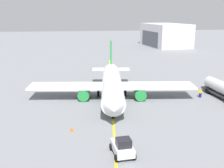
% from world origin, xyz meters
% --- Properties ---
extents(ground_plane, '(400.00, 400.00, 0.00)m').
position_xyz_m(ground_plane, '(0.00, 0.00, 0.00)').
color(ground_plane, slate).
extents(airplane, '(28.92, 31.21, 9.65)m').
position_xyz_m(airplane, '(-0.48, 0.06, 2.64)').
color(airplane, white).
rests_on(airplane, ground).
extents(fuel_tanker, '(10.33, 3.23, 3.15)m').
position_xyz_m(fuel_tanker, '(1.87, 20.79, 1.72)').
color(fuel_tanker, '#2D2D33').
rests_on(fuel_tanker, ground).
extents(pushback_tug, '(3.73, 2.52, 2.20)m').
position_xyz_m(pushback_tug, '(19.97, -1.87, 1.01)').
color(pushback_tug, silver).
rests_on(pushback_tug, ground).
extents(refueling_worker, '(0.59, 0.63, 1.71)m').
position_xyz_m(refueling_worker, '(1.21, 16.86, 0.82)').
color(refueling_worker, navy).
rests_on(refueling_worker, ground).
extents(safety_cone_nose, '(0.53, 0.53, 0.58)m').
position_xyz_m(safety_cone_nose, '(12.71, -7.52, 0.29)').
color(safety_cone_nose, '#F2590F').
rests_on(safety_cone_nose, ground).
extents(distant_hangar, '(28.55, 18.63, 10.73)m').
position_xyz_m(distant_hangar, '(-78.85, 38.28, 5.36)').
color(distant_hangar, silver).
rests_on(distant_hangar, ground).
extents(taxi_line_marking, '(85.90, 11.80, 0.01)m').
position_xyz_m(taxi_line_marking, '(0.00, 0.00, 0.01)').
color(taxi_line_marking, yellow).
rests_on(taxi_line_marking, ground).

